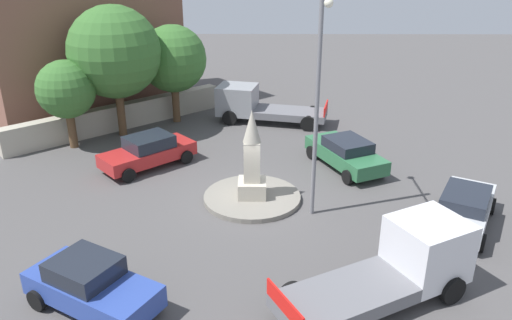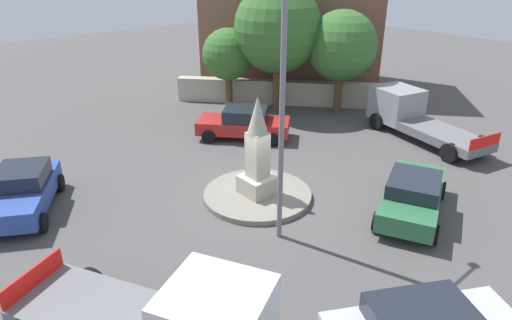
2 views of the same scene
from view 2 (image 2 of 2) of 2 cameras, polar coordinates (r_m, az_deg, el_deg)
ground_plane at (r=16.55m, az=0.19°, el=-4.73°), size 80.00×80.00×0.00m
traffic_island at (r=16.50m, az=0.19°, el=-4.42°), size 3.95×3.95×0.20m
monument at (r=15.78m, az=0.20°, el=0.67°), size 1.12×1.12×3.64m
streetlamp at (r=12.31m, az=3.44°, el=10.63°), size 3.65×0.28×8.55m
car_red_far_side at (r=21.55m, az=-1.54°, el=4.72°), size 4.19×4.37×1.49m
car_green_parked_left at (r=16.08m, az=19.26°, el=-4.15°), size 4.74×3.46×1.43m
car_blue_waiting at (r=17.26m, az=-27.41°, el=-3.47°), size 3.43×4.29×1.56m
truck_grey_passing at (r=23.21m, az=19.13°, el=5.44°), size 3.30×6.51×2.07m
stone_boundary_wall at (r=26.76m, az=3.69°, el=8.54°), size 8.97×10.11×1.39m
corner_building at (r=30.59m, az=4.73°, el=18.55°), size 12.06×12.48×9.76m
tree_near_wall at (r=25.68m, az=-3.56°, el=13.16°), size 2.87×2.87×4.47m
tree_mid_cluster at (r=25.01m, az=2.77°, el=16.30°), size 4.73×4.73×6.86m
tree_far_corner at (r=25.04m, az=10.82°, el=14.00°), size 3.74×3.74×5.54m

